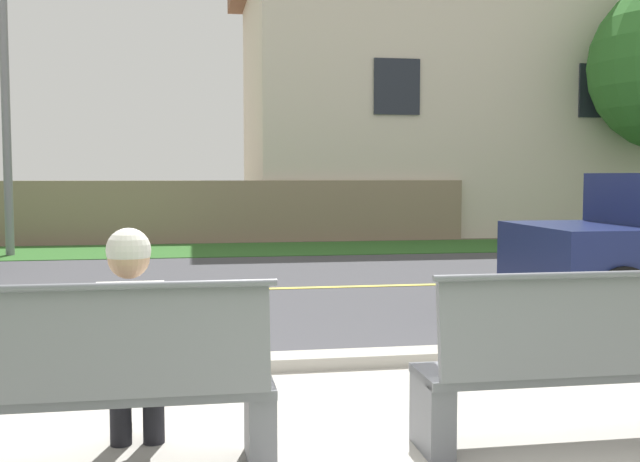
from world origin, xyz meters
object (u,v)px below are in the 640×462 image
object	(u,v)px
bench_left	(94,390)
streetlamp	(7,48)
bench_right	(580,368)
seated_person_white	(132,337)

from	to	relation	value
bench_left	streetlamp	bearing A→B (deg)	104.41
bench_left	streetlamp	world-z (taller)	streetlamp
bench_left	bench_right	xyz separation A→B (m)	(2.59, 0.00, 0.00)
bench_left	seated_person_white	world-z (taller)	seated_person_white
bench_right	seated_person_white	size ratio (longest dim) A/B	1.43
bench_left	bench_right	size ratio (longest dim) A/B	1.00
bench_left	seated_person_white	bearing A→B (deg)	44.55
bench_right	seated_person_white	world-z (taller)	seated_person_white
bench_right	streetlamp	xyz separation A→B (m)	(-5.51, 11.34, 3.44)
bench_left	bench_right	world-z (taller)	same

